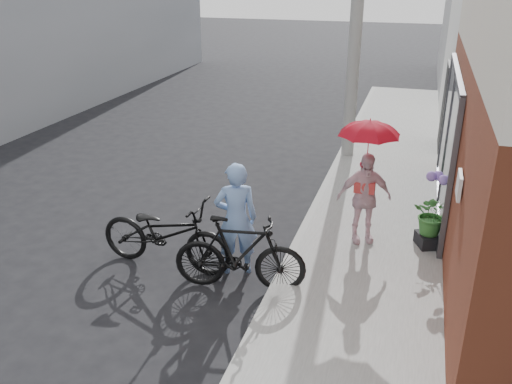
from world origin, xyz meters
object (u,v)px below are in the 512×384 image
at_px(bike_left, 165,233).
at_px(bike_right, 240,254).
at_px(planter, 430,240).
at_px(utility_pole, 357,3).
at_px(officer, 236,219).
at_px(kimono_woman, 364,198).

relative_size(bike_left, bike_right, 1.15).
bearing_deg(bike_right, planter, -62.82).
relative_size(utility_pole, bike_right, 3.78).
relative_size(officer, bike_right, 0.93).
distance_m(officer, bike_right, 0.57).
height_order(bike_right, kimono_woman, kimono_woman).
distance_m(utility_pole, planter, 5.62).
xyz_separation_m(officer, bike_left, (-1.06, -0.17, -0.31)).
xyz_separation_m(bike_left, planter, (3.81, 1.62, -0.34)).
height_order(utility_pole, kimono_woman, utility_pole).
relative_size(bike_right, kimono_woman, 1.24).
distance_m(bike_left, bike_right, 1.29).
bearing_deg(officer, bike_left, -14.51).
height_order(officer, bike_left, officer).
height_order(utility_pole, planter, utility_pole).
distance_m(bike_right, planter, 3.19).
height_order(utility_pole, officer, utility_pole).
height_order(kimono_woman, planter, kimono_woman).
distance_m(utility_pole, bike_left, 6.75).
distance_m(bike_left, planter, 4.16).
bearing_deg(utility_pole, bike_left, -108.38).
xyz_separation_m(utility_pole, planter, (1.90, -4.14, -3.28)).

